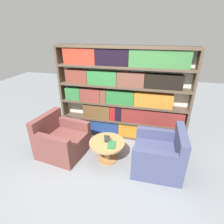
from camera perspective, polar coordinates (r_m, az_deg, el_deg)
ground_plane at (r=3.44m, az=-1.37°, el=-19.12°), size 14.00×14.00×0.00m
bookshelf at (r=3.97m, az=3.64°, el=5.48°), size 2.96×0.30×2.12m
armchair_left at (r=3.86m, az=-16.21°, el=-8.98°), size 0.98×0.96×0.84m
armchair_right at (r=3.45m, az=15.20°, el=-13.51°), size 0.87×0.85×0.84m
coffee_table at (r=3.50m, az=-1.59°, el=-11.37°), size 0.70×0.70×0.44m
table_sign at (r=3.40m, az=-1.62°, el=-8.85°), size 0.11×0.06×0.15m
stray_book at (r=3.33m, az=-0.15°, el=-10.64°), size 0.18×0.27×0.02m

